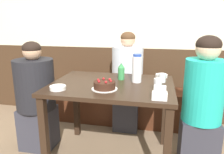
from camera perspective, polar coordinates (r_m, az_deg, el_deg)
name	(u,v)px	position (r m, az deg, el deg)	size (l,w,h in m)	color
back_wall	(129,28)	(2.97, 4.37, 12.63)	(4.80, 0.04, 2.50)	#3D2819
bench_seat	(125,105)	(2.96, 3.41, -7.41)	(2.03, 0.38, 0.48)	#472314
dining_table	(112,95)	(2.05, -0.02, -4.74)	(1.12, 0.85, 0.78)	black
birthday_cake	(105,85)	(1.84, -1.97, -2.20)	(0.22, 0.22, 0.09)	white
water_pitcher	(137,69)	(2.05, 6.53, 2.21)	(0.09, 0.09, 0.27)	white
soju_bottle	(121,71)	(2.14, 2.43, 1.55)	(0.06, 0.06, 0.18)	#388E4C
napkin_holder	(160,94)	(1.64, 12.33, -4.45)	(0.11, 0.08, 0.11)	white
bowl_soup_white	(58,88)	(1.89, -13.96, -2.72)	(0.14, 0.14, 0.03)	white
bowl_rice_small	(161,76)	(2.30, 12.79, 0.32)	(0.12, 0.12, 0.03)	white
glass_water_tall	(158,85)	(1.84, 11.87, -1.94)	(0.07, 0.07, 0.10)	silver
glass_tumbler_short	(162,78)	(2.11, 12.93, -0.20)	(0.07, 0.07, 0.08)	silver
person_teal_shirt	(127,83)	(2.71, 3.98, -1.46)	(0.37, 0.37, 1.22)	#33333D
person_pale_blue_shirt	(36,97)	(2.42, -19.25, -4.87)	(0.40, 0.40, 1.15)	#33333D
person_grey_tee	(202,104)	(2.16, 22.50, -6.59)	(0.35, 0.35, 1.22)	#33333D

